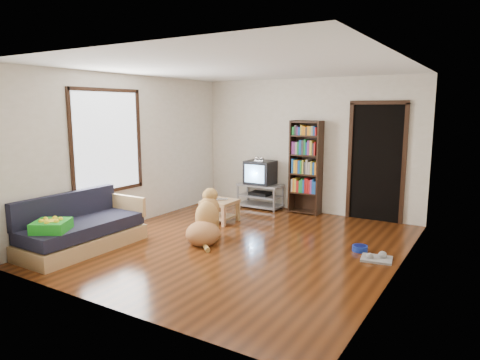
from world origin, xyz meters
The scene contains 18 objects.
ground centered at (0.00, 0.00, 0.00)m, with size 5.00×5.00×0.00m, color #59290F.
ceiling centered at (0.00, 0.00, 2.60)m, with size 5.00×5.00×0.00m, color white.
wall_back centered at (0.00, 2.50, 1.30)m, with size 4.50×4.50×0.00m, color silver.
wall_front centered at (0.00, -2.50, 1.30)m, with size 4.50×4.50×0.00m, color silver.
wall_left centered at (-2.25, 0.00, 1.30)m, with size 5.00×5.00×0.00m, color silver.
wall_right centered at (2.25, 0.00, 1.30)m, with size 5.00×5.00×0.00m, color silver.
green_cushion centered at (-1.75, -1.95, 0.49)m, with size 0.43×0.43×0.14m, color green.
laptop centered at (-0.99, 0.87, 0.41)m, with size 0.30×0.19×0.02m, color silver.
dog_bowl centered at (1.63, 0.62, 0.04)m, with size 0.22×0.22×0.08m, color #162E9B.
grey_rag centered at (1.93, 0.37, 0.01)m, with size 0.40×0.32×0.03m, color gray.
window centered at (-2.23, -0.50, 1.50)m, with size 0.03×1.46×1.70m.
doorway centered at (1.35, 2.48, 1.12)m, with size 1.03×0.05×2.19m.
tv_stand centered at (-0.90, 2.25, 0.27)m, with size 0.90×0.45×0.50m.
crt_tv centered at (-0.90, 2.27, 0.74)m, with size 0.55×0.52×0.58m.
bookshelf centered at (0.05, 2.34, 1.00)m, with size 0.60×0.30×1.80m.
sofa centered at (-1.87, -1.38, 0.26)m, with size 0.80×1.80×0.80m.
coffee_table centered at (-0.99, 0.90, 0.28)m, with size 0.55×0.55×0.40m.
dog centered at (-0.54, -0.14, 0.30)m, with size 0.66×0.92×0.83m.
Camera 1 is at (3.24, -5.31, 2.03)m, focal length 32.00 mm.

